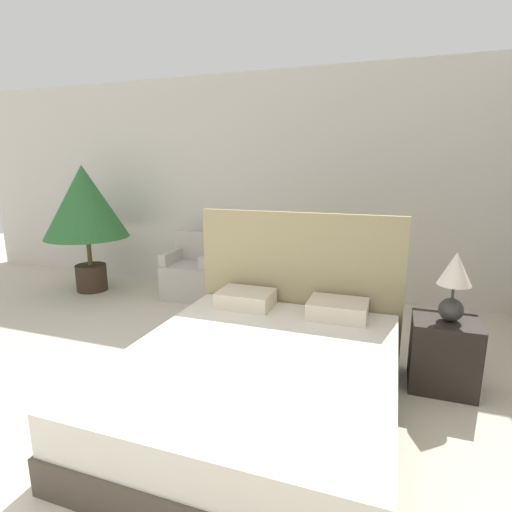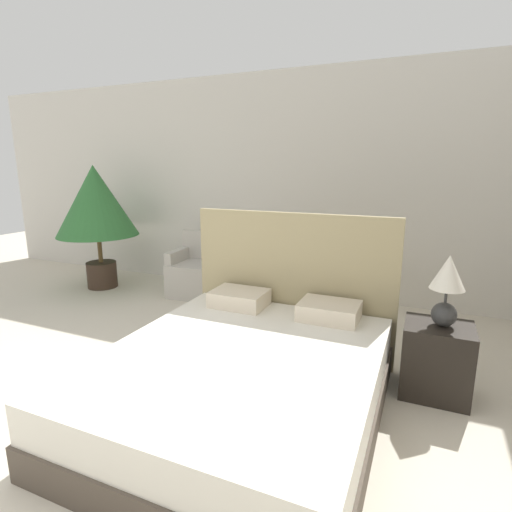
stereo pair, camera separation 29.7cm
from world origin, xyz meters
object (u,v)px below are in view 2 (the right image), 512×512
at_px(nightstand, 436,360).
at_px(table_lamp, 447,284).
at_px(potted_palm, 96,205).
at_px(bed, 247,373).
at_px(armchair_near_window_left, 197,275).
at_px(side_table, 229,282).
at_px(armchair_near_window_right, 267,283).

relative_size(nightstand, table_lamp, 1.04).
distance_m(potted_palm, nightstand, 4.62).
height_order(bed, armchair_near_window_left, bed).
xyz_separation_m(table_lamp, side_table, (-2.45, 1.32, -0.62)).
height_order(armchair_near_window_left, side_table, armchair_near_window_left).
height_order(armchair_near_window_left, armchair_near_window_right, same).
xyz_separation_m(armchair_near_window_right, nightstand, (1.92, -1.36, -0.00)).
relative_size(armchair_near_window_right, potted_palm, 0.49).
bearing_deg(nightstand, bed, -148.79).
height_order(bed, table_lamp, bed).
distance_m(armchair_near_window_right, nightstand, 2.36).
distance_m(potted_palm, side_table, 2.18).
bearing_deg(armchair_near_window_left, table_lamp, -29.09).
distance_m(bed, table_lamp, 1.57).
distance_m(armchair_near_window_left, table_lamp, 3.31).
height_order(armchair_near_window_right, side_table, armchair_near_window_right).
height_order(table_lamp, side_table, table_lamp).
height_order(armchair_near_window_left, nightstand, armchair_near_window_left).
xyz_separation_m(bed, armchair_near_window_left, (-1.71, 2.11, 0.00)).
height_order(armchair_near_window_left, table_lamp, table_lamp).
distance_m(armchair_near_window_right, table_lamp, 2.45).
bearing_deg(side_table, nightstand, -28.42).
relative_size(bed, nightstand, 3.88).
bearing_deg(table_lamp, armchair_near_window_left, 155.18).
bearing_deg(armchair_near_window_right, armchair_near_window_left, 178.49).
bearing_deg(armchair_near_window_left, potted_palm, -175.22).
distance_m(nightstand, side_table, 2.76).
height_order(potted_palm, nightstand, potted_palm).
xyz_separation_m(nightstand, side_table, (-2.43, 1.32, -0.02)).
xyz_separation_m(potted_palm, table_lamp, (4.41, -1.14, -0.31)).
xyz_separation_m(bed, potted_palm, (-3.16, 1.88, 0.91)).
height_order(armchair_near_window_right, nightstand, armchair_near_window_right).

